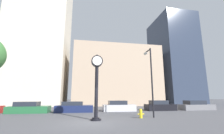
# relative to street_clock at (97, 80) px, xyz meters

# --- Properties ---
(ground_plane) EXTENTS (200.00, 200.00, 0.00)m
(ground_plane) POSITION_rel_street_clock_xyz_m (-0.46, -1.00, -3.18)
(ground_plane) COLOR #515156
(building_tall_tower) EXTENTS (12.05, 12.00, 38.58)m
(building_tall_tower) POSITION_rel_street_clock_xyz_m (-11.33, 23.00, 16.11)
(building_tall_tower) COLOR beige
(building_tall_tower) RESTS_ON ground_plane
(building_storefront_row) EXTENTS (19.12, 12.00, 13.11)m
(building_storefront_row) POSITION_rel_street_clock_xyz_m (6.16, 23.00, 3.37)
(building_storefront_row) COLOR tan
(building_storefront_row) RESTS_ON ground_plane
(building_glass_modern) EXTENTS (8.61, 12.00, 22.78)m
(building_glass_modern) POSITION_rel_street_clock_xyz_m (21.94, 23.00, 8.21)
(building_glass_modern) COLOR #2D384C
(building_glass_modern) RESTS_ON ground_plane
(street_clock) EXTENTS (0.95, 0.84, 5.35)m
(street_clock) POSITION_rel_street_clock_xyz_m (0.00, 0.00, 0.00)
(street_clock) COLOR black
(street_clock) RESTS_ON ground_plane
(car_green) EXTENTS (4.48, 2.01, 1.27)m
(car_green) POSITION_rel_street_clock_xyz_m (-7.23, 6.95, -2.65)
(car_green) COLOR #236038
(car_green) RESTS_ON ground_plane
(car_navy) EXTENTS (4.44, 1.93, 1.26)m
(car_navy) POSITION_rel_street_clock_xyz_m (-2.14, 6.93, -2.64)
(car_navy) COLOR #19234C
(car_navy) RESTS_ON ground_plane
(car_silver) EXTENTS (4.12, 1.73, 1.34)m
(car_silver) POSITION_rel_street_clock_xyz_m (3.46, 7.15, -2.62)
(car_silver) COLOR #BCBCC1
(car_silver) RESTS_ON ground_plane
(car_black) EXTENTS (3.98, 1.81, 1.34)m
(car_black) POSITION_rel_street_clock_xyz_m (9.23, 7.25, -2.61)
(car_black) COLOR black
(car_black) RESTS_ON ground_plane
(car_grey) EXTENTS (4.77, 1.86, 1.30)m
(car_grey) POSITION_rel_street_clock_xyz_m (14.71, 7.10, -2.64)
(car_grey) COLOR slate
(car_grey) RESTS_ON ground_plane
(fire_hydrant_near) EXTENTS (0.59, 0.26, 0.78)m
(fire_hydrant_near) POSITION_rel_street_clock_xyz_m (3.96, 0.60, -2.79)
(fire_hydrant_near) COLOR yellow
(fire_hydrant_near) RESTS_ON ground_plane
(street_lamp_right) EXTENTS (0.36, 1.57, 6.47)m
(street_lamp_right) POSITION_rel_street_clock_xyz_m (5.21, 1.09, 1.11)
(street_lamp_right) COLOR black
(street_lamp_right) RESTS_ON ground_plane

